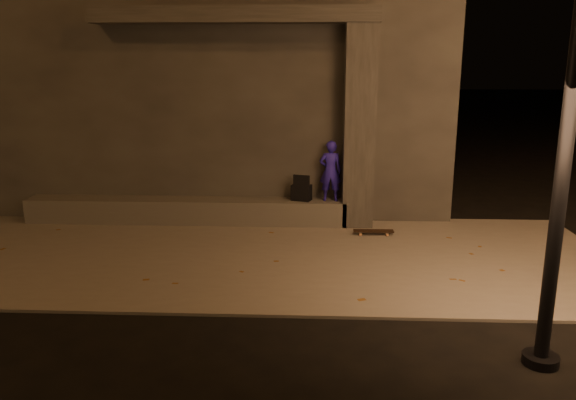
{
  "coord_description": "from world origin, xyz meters",
  "views": [
    {
      "loc": [
        0.89,
        -6.38,
        2.98
      ],
      "look_at": [
        0.5,
        2.0,
        0.92
      ],
      "focal_mm": 35.0,
      "sensor_mm": 36.0,
      "label": 1
    }
  ],
  "objects_px": {
    "skateboarder": "(330,171)",
    "skateboard": "(374,231)",
    "column": "(359,128)",
    "backpack": "(301,191)"
  },
  "relations": [
    {
      "from": "skateboarder",
      "to": "skateboard",
      "type": "xyz_separation_m",
      "value": [
        0.76,
        -0.66,
        -0.94
      ]
    },
    {
      "from": "column",
      "to": "skateboarder",
      "type": "relative_size",
      "value": 3.23
    },
    {
      "from": "column",
      "to": "skateboarder",
      "type": "height_order",
      "value": "column"
    },
    {
      "from": "skateboarder",
      "to": "skateboard",
      "type": "relative_size",
      "value": 1.6
    },
    {
      "from": "column",
      "to": "backpack",
      "type": "distance_m",
      "value": 1.57
    },
    {
      "from": "skateboard",
      "to": "backpack",
      "type": "bearing_deg",
      "value": 152.84
    },
    {
      "from": "column",
      "to": "skateboarder",
      "type": "distance_m",
      "value": 0.94
    },
    {
      "from": "skateboard",
      "to": "column",
      "type": "bearing_deg",
      "value": 111.2
    },
    {
      "from": "backpack",
      "to": "skateboard",
      "type": "bearing_deg",
      "value": -9.61
    },
    {
      "from": "column",
      "to": "skateboarder",
      "type": "xyz_separation_m",
      "value": [
        -0.5,
        0.0,
        -0.79
      ]
    }
  ]
}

